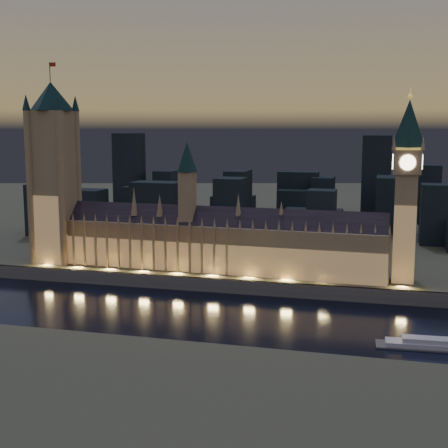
% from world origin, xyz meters
% --- Properties ---
extents(ground_plane, '(2000.00, 2000.00, 0.00)m').
position_xyz_m(ground_plane, '(0.00, 0.00, 0.00)').
color(ground_plane, black).
rests_on(ground_plane, ground).
extents(north_bank, '(2000.00, 960.00, 8.00)m').
position_xyz_m(north_bank, '(0.00, 520.00, 4.00)').
color(north_bank, '#454436').
rests_on(north_bank, ground).
extents(embankment_wall, '(2000.00, 2.50, 8.00)m').
position_xyz_m(embankment_wall, '(0.00, 41.00, 4.00)').
color(embankment_wall, '#544F56').
rests_on(embankment_wall, ground).
extents(palace_of_westminster, '(202.00, 29.40, 78.00)m').
position_xyz_m(palace_of_westminster, '(-0.91, 61.74, 26.37)').
color(palace_of_westminster, '#977152').
rests_on(palace_of_westminster, north_bank).
extents(victoria_tower, '(31.68, 31.68, 127.17)m').
position_xyz_m(victoria_tower, '(-110.00, 61.93, 71.22)').
color(victoria_tower, '#977152').
rests_on(victoria_tower, north_bank).
extents(elizabeth_tower, '(18.00, 18.00, 108.19)m').
position_xyz_m(elizabeth_tower, '(108.00, 61.92, 68.31)').
color(elizabeth_tower, '#977152').
rests_on(elizabeth_tower, north_bank).
extents(river_boat, '(47.12, 13.39, 4.50)m').
position_xyz_m(river_boat, '(118.86, -25.57, 1.56)').
color(river_boat, '#544F56').
rests_on(river_boat, ground).
extents(city_backdrop, '(458.57, 215.63, 81.62)m').
position_xyz_m(city_backdrop, '(39.12, 246.73, 31.43)').
color(city_backdrop, black).
rests_on(city_backdrop, north_bank).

